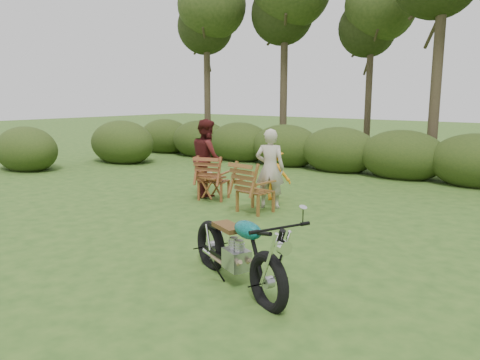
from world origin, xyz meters
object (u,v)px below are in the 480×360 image
Objects in this scene: adult_a at (270,207)px; motorcycle at (237,284)px; lawn_chair_right at (255,212)px; lawn_chair_left at (214,199)px; side_table at (212,189)px; adult_b at (208,195)px; cup at (210,174)px; child at (273,200)px.

motorcycle is at bearing 93.31° from adult_a.
lawn_chair_right is 1.51m from lawn_chair_left.
side_table is 0.67m from adult_b.
lawn_chair_right is 1.98m from adult_b.
adult_a is (1.44, 0.30, -0.61)m from cup.
side_table is 1.44m from child.
side_table is at bearing 157.64° from motorcycle.
adult_a reaches higher than lawn_chair_left.
adult_b is at bearing -29.09° from adult_a.
cup is (-0.03, -0.03, 0.33)m from side_table.
child is (-0.36, 0.67, 0.00)m from adult_a.
side_table is 4.53× the size of cup.
adult_a reaches higher than side_table.
motorcycle is 16.79× the size of cup.
motorcycle is 1.23× the size of adult_a.
adult_b reaches higher than lawn_chair_right.
cup reaches higher than child.
child is at bearing 141.07° from motorcycle.
lawn_chair_left is 0.32m from side_table.
child reaches higher than motorcycle.
adult_a is at bearing -145.67° from adult_b.
lawn_chair_left is 8.24× the size of cup.
lawn_chair_left is at bearing -172.27° from adult_b.
child is (1.11, 0.80, 0.00)m from lawn_chair_left.
cup is 1.57m from child.
lawn_chair_right is 8.45× the size of cup.
child reaches higher than lawn_chair_right.
motorcycle is 4.17m from adult_a.
adult_a reaches higher than cup.
adult_b is at bearing -48.73° from lawn_chair_left.
lawn_chair_right is 0.50m from adult_a.
cup reaches higher than motorcycle.
adult_b reaches higher than side_table.
child is at bearing 42.12° from cup.
side_table is 0.31× the size of adult_b.
lawn_chair_left is 1.37m from child.
side_table is at bearing -4.67° from lawn_chair_right.
motorcycle is 4.85m from cup.
motorcycle is 1.69× the size of child.
lawn_chair_left is (-3.50, 3.51, 0.00)m from motorcycle.
lawn_chair_left is 0.56× the size of adult_b.
side_table is at bearing 178.98° from adult_b.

